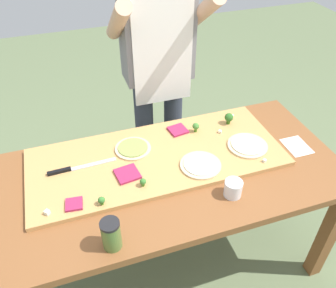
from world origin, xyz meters
TOP-DOWN VIEW (x-y plane):
  - ground_plane at (0.00, 0.00)m, footprint 8.00×8.00m
  - prep_table at (0.00, 0.00)m, footprint 1.64×0.80m
  - cutting_board at (-0.06, 0.11)m, footprint 1.26×0.52m
  - chefs_knife at (-0.47, 0.14)m, footprint 0.33×0.03m
  - pizza_whole_white_garlic at (0.12, -0.03)m, footprint 0.20×0.20m
  - pizza_whole_cheese_artichoke at (0.41, 0.03)m, footprint 0.21×0.21m
  - pizza_whole_pesto_green at (-0.16, 0.19)m, footprint 0.18×0.18m
  - pizza_slice_far_right at (-0.23, 0.02)m, footprint 0.12×0.12m
  - pizza_slice_near_right at (0.11, 0.27)m, footprint 0.10×0.10m
  - pizza_slice_far_left at (-0.49, -0.09)m, footprint 0.08×0.08m
  - broccoli_floret_center_right at (0.20, 0.23)m, footprint 0.04×0.04m
  - broccoli_floret_center_left at (-0.18, -0.07)m, footprint 0.03×0.03m
  - broccoli_floret_back_right at (-0.37, -0.12)m, footprint 0.03×0.03m
  - broccoli_floret_front_mid at (0.40, 0.24)m, footprint 0.05×0.05m
  - cheese_crumble_a at (-0.60, -0.10)m, footprint 0.03×0.03m
  - cheese_crumble_b at (0.32, 0.18)m, footprint 0.02×0.02m
  - cheese_crumble_c at (0.45, 0.29)m, footprint 0.02×0.02m
  - cheese_crumble_d at (0.43, -0.10)m, footprint 0.02×0.02m
  - flour_cup at (0.19, -0.23)m, footprint 0.08×0.08m
  - sauce_jar at (-0.37, -0.32)m, footprint 0.08×0.08m
  - recipe_note at (0.67, -0.03)m, footprint 0.12×0.15m
  - cook_center at (0.12, 0.65)m, footprint 0.54×0.39m

SIDE VIEW (x-z plane):
  - ground_plane at x=0.00m, z-range 0.00..0.00m
  - prep_table at x=0.00m, z-range 0.28..1.02m
  - recipe_note at x=0.67m, z-range 0.75..0.75m
  - cutting_board at x=-0.06m, z-range 0.75..0.77m
  - chefs_knife at x=-0.47m, z-range 0.77..0.78m
  - pizza_slice_far_right at x=-0.23m, z-range 0.77..0.78m
  - pizza_slice_near_right at x=0.11m, z-range 0.77..0.78m
  - pizza_slice_far_left at x=-0.49m, z-range 0.77..0.78m
  - pizza_whole_white_garlic at x=0.12m, z-range 0.77..0.78m
  - pizza_whole_cheese_artichoke at x=0.41m, z-range 0.77..0.78m
  - pizza_whole_pesto_green at x=-0.16m, z-range 0.77..0.78m
  - cheese_crumble_d at x=0.43m, z-range 0.77..0.78m
  - cheese_crumble_b at x=0.32m, z-range 0.77..0.78m
  - cheese_crumble_c at x=0.45m, z-range 0.77..0.79m
  - cheese_crumble_a at x=-0.60m, z-range 0.77..0.79m
  - flour_cup at x=0.19m, z-range 0.74..0.82m
  - broccoli_floret_back_right at x=-0.37m, z-range 0.77..0.81m
  - broccoli_floret_center_left at x=-0.18m, z-range 0.77..0.81m
  - broccoli_floret_center_right at x=0.20m, z-range 0.78..0.83m
  - broccoli_floret_front_mid at x=0.40m, z-range 0.78..0.84m
  - sauce_jar at x=-0.37m, z-range 0.75..0.88m
  - cook_center at x=0.12m, z-range 0.16..1.83m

